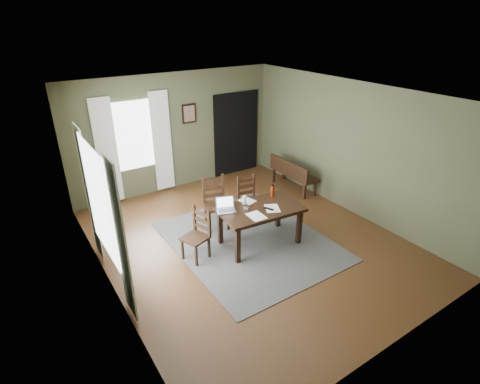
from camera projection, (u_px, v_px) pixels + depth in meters
ground at (249, 241)px, 7.00m from camera, size 5.00×6.00×0.01m
room_shell at (250, 150)px, 6.21m from camera, size 5.02×6.02×2.71m
rug at (249, 241)px, 6.99m from camera, size 2.60×3.20×0.01m
dining_table at (260, 212)px, 6.66m from camera, size 1.53×1.00×0.73m
chair_end at (197, 235)px, 6.35m from camera, size 0.50×0.50×0.91m
chair_back_left at (216, 203)px, 7.28m from camera, size 0.56×0.56×1.03m
chair_back_right at (249, 199)px, 7.54m from camera, size 0.46×0.47×0.93m
bench at (292, 172)px, 8.86m from camera, size 0.42×1.31×0.74m
laptop at (226, 207)px, 6.52m from camera, size 0.40×0.36×0.23m
computer_mouse at (246, 208)px, 6.57m from camera, size 0.08×0.10×0.03m
tv_remote at (269, 209)px, 6.56m from camera, size 0.13×0.20×0.02m
drinking_glass at (244, 200)px, 6.72m from camera, size 0.09×0.09×0.16m
water_bottle at (272, 191)px, 6.99m from camera, size 0.09×0.09×0.24m
paper_b at (272, 208)px, 6.59m from camera, size 0.35×0.39×0.00m
paper_c at (247, 201)px, 6.86m from camera, size 0.29×0.34×0.00m
paper_e at (256, 216)px, 6.34m from camera, size 0.26×0.34×0.00m
window_left at (98, 201)px, 5.29m from camera, size 0.01×1.30×1.70m
window_back at (134, 136)px, 8.10m from camera, size 1.00×0.01×1.50m
curtain_left_near at (121, 242)px, 4.80m from camera, size 0.03×0.48×2.30m
curtain_left_far at (89, 195)px, 6.03m from camera, size 0.03×0.48×2.30m
curtain_back_left at (107, 152)px, 7.88m from camera, size 0.44×0.03×2.30m
curtain_back_right at (162, 142)px, 8.49m from camera, size 0.44×0.03×2.30m
framed_picture at (189, 114)px, 8.64m from camera, size 0.34×0.03×0.44m
doorway_back at (236, 134)px, 9.59m from camera, size 1.30×0.03×2.10m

